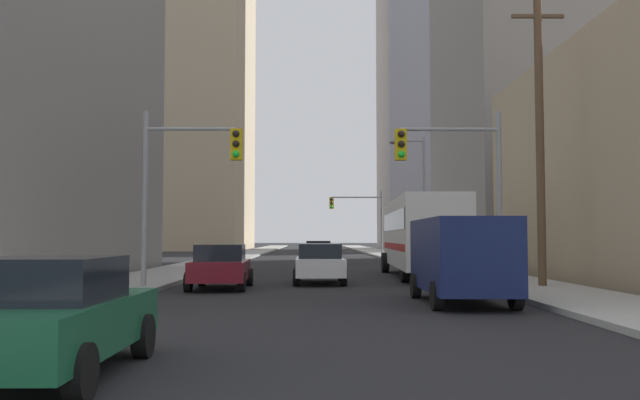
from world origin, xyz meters
The scene contains 16 objects.
sidewalk_left centered at (-7.05, 50.00, 0.07)m, with size 3.41×160.00×0.15m, color #9E9E99.
sidewalk_right centered at (7.05, 50.00, 0.07)m, with size 3.41×160.00×0.15m, color #9E9E99.
city_bus centered at (4.45, 25.73, 1.93)m, with size 2.93×11.59×3.40m.
cargo_van_navy centered at (3.63, 14.04, 1.29)m, with size 2.16×5.24×2.26m.
sedan_green centered at (-3.68, 4.69, 0.77)m, with size 1.95×4.20×1.52m.
sedan_white centered at (-0.06, 21.87, 0.77)m, with size 1.95×4.23×1.52m.
sedan_maroon centered at (-3.48, 19.23, 0.77)m, with size 1.96×4.27×1.52m.
sedan_grey centered at (0.04, 41.48, 0.77)m, with size 1.95×4.21×1.52m.
traffic_signal_near_left centered at (-4.54, 18.54, 4.02)m, with size 3.33×0.44×6.00m.
traffic_signal_near_right centered at (4.42, 18.54, 4.03)m, with size 3.59×0.44×6.00m.
traffic_signal_far_right centered at (3.83, 57.40, 4.09)m, with size 4.85×0.44×6.00m.
utility_pole_right centered at (7.39, 18.70, 5.65)m, with size 2.20×0.28×10.74m.
street_lamp_right centered at (5.73, 34.45, 4.50)m, with size 2.06×0.32×7.50m.
building_left_far_tower centered at (-18.64, 93.12, 25.66)m, with size 17.44×27.86×51.32m, color tan.
building_right_mid_block centered at (20.79, 46.36, 15.91)m, with size 21.20×18.92×31.82m, color gray.
building_right_far_highrise centered at (22.27, 92.63, 32.86)m, with size 25.13×18.15×65.72m, color #93939E.
Camera 1 is at (-0.32, -3.97, 1.77)m, focal length 37.91 mm.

